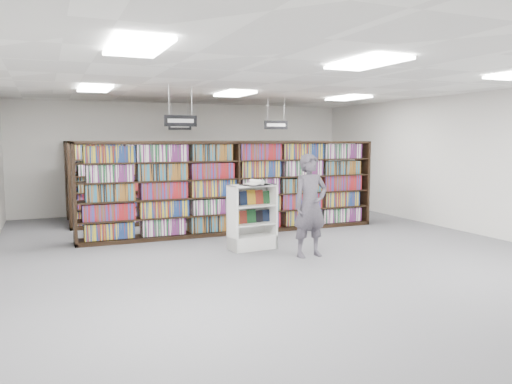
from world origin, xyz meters
name	(u,v)px	position (x,y,z in m)	size (l,w,h in m)	color
floor	(271,251)	(0.00, 0.00, 0.00)	(12.00, 12.00, 0.00)	#49494E
ceiling	(272,83)	(0.00, 0.00, 3.20)	(10.00, 12.00, 0.10)	silver
wall_back	(188,157)	(0.00, 6.00, 1.60)	(10.00, 0.10, 3.20)	silver
wall_right	(469,163)	(5.00, 0.00, 1.60)	(0.10, 12.00, 3.20)	silver
bookshelf_row_near	(235,188)	(0.00, 2.00, 1.05)	(7.00, 0.60, 2.10)	black
bookshelf_row_mid	(209,181)	(0.00, 4.00, 1.05)	(7.00, 0.60, 2.10)	black
bookshelf_row_far	(191,176)	(0.00, 5.70, 1.05)	(7.00, 0.60, 2.10)	black
aisle_sign_left	(181,120)	(-1.50, 1.00, 2.53)	(0.65, 0.02, 0.80)	#B2B2B7
aisle_sign_right	(276,124)	(1.50, 3.00, 2.53)	(0.65, 0.02, 0.80)	#B2B2B7
aisle_sign_center	(180,125)	(-0.50, 5.00, 2.53)	(0.65, 0.02, 0.80)	#B2B2B7
troffer_front_left	(137,47)	(-3.00, -3.00, 3.16)	(0.60, 1.20, 0.04)	white
troffer_front_center	(367,63)	(0.00, -3.00, 3.16)	(0.60, 1.20, 0.04)	white
troffer_back_left	(95,89)	(-3.00, 2.00, 3.16)	(0.60, 1.20, 0.04)	white
troffer_back_center	(235,94)	(0.00, 2.00, 3.16)	(0.60, 1.20, 0.04)	white
troffer_back_right	(348,98)	(3.00, 2.00, 3.16)	(0.60, 1.20, 0.04)	white
endcap_display	(251,226)	(-0.29, 0.32, 0.45)	(0.95, 0.54, 1.27)	white
open_book	(258,183)	(-0.20, 0.21, 1.30)	(0.73, 0.56, 0.13)	black
shopper	(310,206)	(0.46, -0.70, 0.94)	(0.69, 0.45, 1.89)	#4F4A54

